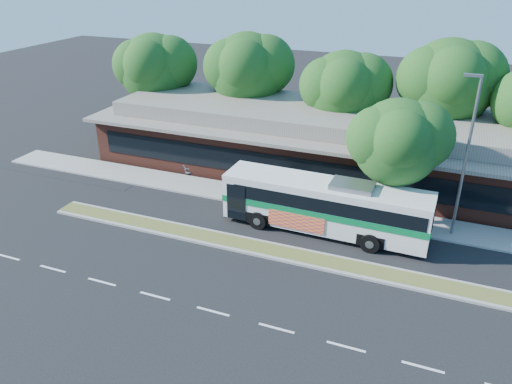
% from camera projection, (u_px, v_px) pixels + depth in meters
% --- Properties ---
extents(ground, '(120.00, 120.00, 0.00)m').
position_uv_depth(ground, '(255.00, 255.00, 26.41)').
color(ground, black).
rests_on(ground, ground).
extents(median_strip, '(26.00, 1.10, 0.15)m').
position_uv_depth(median_strip, '(259.00, 248.00, 26.88)').
color(median_strip, '#494F21').
rests_on(median_strip, ground).
extents(sidewalk, '(44.00, 2.60, 0.12)m').
position_uv_depth(sidewalk, '(292.00, 203.00, 31.75)').
color(sidewalk, gray).
rests_on(sidewalk, ground).
extents(parking_lot, '(14.00, 12.00, 0.01)m').
position_uv_depth(parking_lot, '(96.00, 148.00, 40.77)').
color(parking_lot, black).
rests_on(parking_lot, ground).
extents(plaza_building, '(33.20, 11.20, 4.45)m').
position_uv_depth(plaza_building, '(321.00, 140.00, 36.37)').
color(plaza_building, '#5C281C').
rests_on(plaza_building, ground).
extents(lamp_post, '(0.93, 0.18, 9.07)m').
position_uv_depth(lamp_post, '(466.00, 154.00, 26.14)').
color(lamp_post, slate).
rests_on(lamp_post, ground).
extents(tree_bg_a, '(6.47, 5.80, 8.63)m').
position_uv_depth(tree_bg_a, '(159.00, 67.00, 41.40)').
color(tree_bg_a, black).
rests_on(tree_bg_a, ground).
extents(tree_bg_b, '(6.69, 6.00, 9.00)m').
position_uv_depth(tree_bg_b, '(253.00, 69.00, 39.46)').
color(tree_bg_b, black).
rests_on(tree_bg_b, ground).
extents(tree_bg_c, '(6.24, 5.60, 8.26)m').
position_uv_depth(tree_bg_c, '(350.00, 88.00, 36.20)').
color(tree_bg_c, black).
rests_on(tree_bg_c, ground).
extents(tree_bg_d, '(6.91, 6.20, 9.37)m').
position_uv_depth(tree_bg_d, '(455.00, 82.00, 34.36)').
color(tree_bg_d, black).
rests_on(tree_bg_d, ground).
extents(transit_bus, '(11.69, 2.93, 3.26)m').
position_uv_depth(transit_bus, '(326.00, 203.00, 27.88)').
color(transit_bus, silver).
rests_on(transit_bus, ground).
extents(sedan, '(5.64, 4.03, 1.52)m').
position_uv_depth(sedan, '(179.00, 154.00, 37.55)').
color(sedan, silver).
rests_on(sedan, ground).
extents(sidewalk_tree, '(5.40, 4.84, 7.50)m').
position_uv_depth(sidewalk_tree, '(404.00, 141.00, 27.18)').
color(sidewalk_tree, black).
rests_on(sidewalk_tree, ground).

